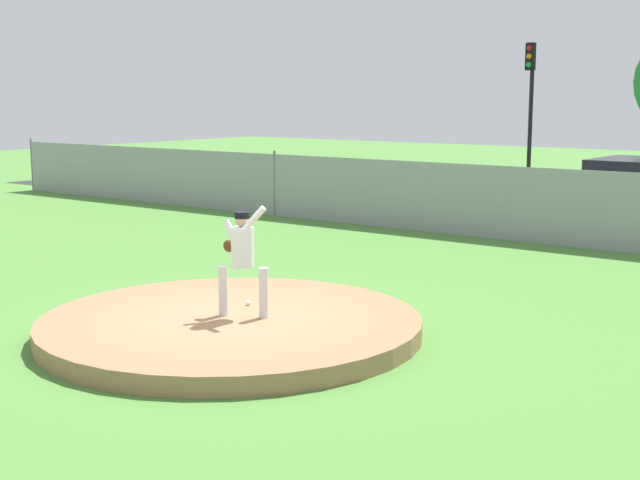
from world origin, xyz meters
The scene contains 9 objects.
ground_plane centered at (0.00, 6.00, 0.00)m, with size 80.00×80.00×0.00m, color #4C8438.
asphalt_strip centered at (0.00, 14.50, 0.00)m, with size 44.00×7.00×0.01m, color #2B2B2D.
pitchers_mound centered at (0.00, 0.00, 0.13)m, with size 5.42×5.42×0.26m, color #99704C.
pitcher_youth centered at (0.13, 0.12, 1.18)m, with size 0.79×0.38×1.60m.
baseball centered at (-0.25, 0.66, 0.30)m, with size 0.07×0.07×0.07m, color white.
chainlink_fence centered at (0.00, 10.00, 0.87)m, with size 37.51×0.07×1.84m.
parked_car_slate centered at (1.02, 14.33, 0.82)m, with size 1.95×4.54×1.73m.
traffic_cone_orange centered at (-8.79, 14.58, 0.26)m, with size 0.40×0.40×0.55m.
traffic_light_near centered at (-3.92, 19.11, 3.46)m, with size 0.28×0.46×5.08m.
Camera 1 is at (8.26, -8.93, 3.36)m, focal length 49.36 mm.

